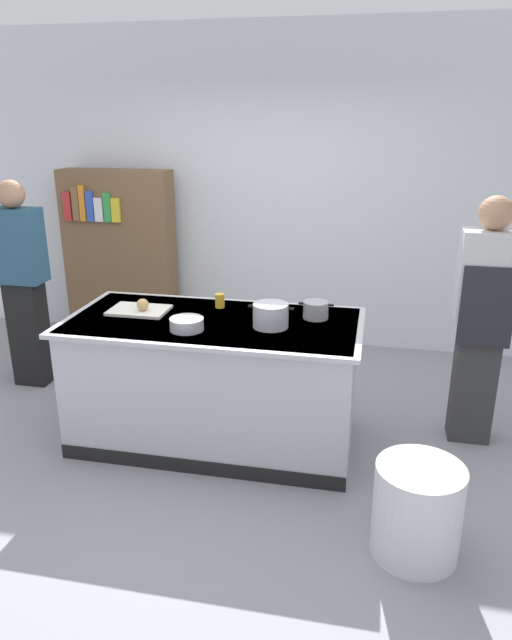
# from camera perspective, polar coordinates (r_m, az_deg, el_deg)

# --- Properties ---
(ground_plane) EXTENTS (10.00, 10.00, 0.00)m
(ground_plane) POSITION_cam_1_polar(r_m,az_deg,el_deg) (4.31, -3.87, -11.37)
(ground_plane) COLOR gray
(back_wall) EXTENTS (6.40, 0.12, 3.00)m
(back_wall) POSITION_cam_1_polar(r_m,az_deg,el_deg) (5.80, 1.45, 12.42)
(back_wall) COLOR silver
(back_wall) RESTS_ON ground_plane
(counter_island) EXTENTS (1.98, 0.98, 0.90)m
(counter_island) POSITION_cam_1_polar(r_m,az_deg,el_deg) (4.09, -4.02, -5.76)
(counter_island) COLOR #B7BABF
(counter_island) RESTS_ON ground_plane
(cutting_board) EXTENTS (0.40, 0.28, 0.02)m
(cutting_board) POSITION_cam_1_polar(r_m,az_deg,el_deg) (4.17, -11.27, 0.94)
(cutting_board) COLOR silver
(cutting_board) RESTS_ON counter_island
(onion) EXTENTS (0.08, 0.08, 0.08)m
(onion) POSITION_cam_1_polar(r_m,az_deg,el_deg) (4.11, -10.94, 1.48)
(onion) COLOR tan
(onion) RESTS_ON cutting_board
(stock_pot) EXTENTS (0.30, 0.23, 0.16)m
(stock_pot) POSITION_cam_1_polar(r_m,az_deg,el_deg) (3.77, 1.44, 0.45)
(stock_pot) COLOR #B7BABF
(stock_pot) RESTS_ON counter_island
(sauce_pan) EXTENTS (0.24, 0.17, 0.12)m
(sauce_pan) POSITION_cam_1_polar(r_m,az_deg,el_deg) (3.96, 5.83, 0.98)
(sauce_pan) COLOR #99999E
(sauce_pan) RESTS_ON counter_island
(mixing_bowl) EXTENTS (0.22, 0.22, 0.08)m
(mixing_bowl) POSITION_cam_1_polar(r_m,az_deg,el_deg) (3.75, -6.74, -0.40)
(mixing_bowl) COLOR #B7BABF
(mixing_bowl) RESTS_ON counter_island
(juice_cup) EXTENTS (0.07, 0.07, 0.10)m
(juice_cup) POSITION_cam_1_polar(r_m,az_deg,el_deg) (4.17, -3.52, 1.88)
(juice_cup) COLOR yellow
(juice_cup) RESTS_ON counter_island
(trash_bin) EXTENTS (0.46, 0.46, 0.52)m
(trash_bin) POSITION_cam_1_polar(r_m,az_deg,el_deg) (3.31, 15.35, -17.41)
(trash_bin) COLOR silver
(trash_bin) RESTS_ON ground_plane
(person_chef) EXTENTS (0.38, 0.25, 1.72)m
(person_chef) POSITION_cam_1_polar(r_m,az_deg,el_deg) (4.22, 21.11, 0.26)
(person_chef) COLOR #323232
(person_chef) RESTS_ON ground_plane
(person_guest) EXTENTS (0.38, 0.24, 1.72)m
(person_guest) POSITION_cam_1_polar(r_m,az_deg,el_deg) (5.19, -21.72, 3.59)
(person_guest) COLOR black
(person_guest) RESTS_ON ground_plane
(bookshelf) EXTENTS (1.10, 0.31, 1.70)m
(bookshelf) POSITION_cam_1_polar(r_m,az_deg,el_deg) (6.07, -13.04, 6.05)
(bookshelf) COLOR brown
(bookshelf) RESTS_ON ground_plane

